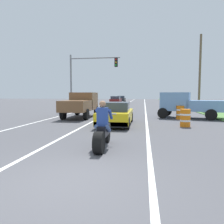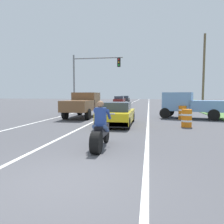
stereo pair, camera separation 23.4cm
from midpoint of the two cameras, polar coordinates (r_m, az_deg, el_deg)
The scene contains 14 objects.
ground_plane at distance 4.83m, azimuth -13.85°, elevation -17.67°, with size 160.00×160.00×0.00m, color #4C4C51.
lane_stripe_left_solid at distance 25.21m, azimuth -7.91°, elevation 0.55°, with size 0.14×120.00×0.01m, color white.
lane_stripe_right_solid at distance 24.19m, azimuth 8.68°, elevation 0.36°, with size 0.14×120.00×0.01m, color white.
lane_stripe_centre_dashed at distance 24.44m, azimuth 0.21°, elevation 0.46°, with size 0.14×120.00×0.01m, color white.
motorcycle_with_rider at distance 7.15m, azimuth -3.46°, elevation -5.22°, with size 0.70×2.21×1.62m.
sports_car_yellow at distance 12.77m, azimuth 0.53°, elevation -0.65°, with size 1.84×4.30×1.37m.
pickup_truck_left_lane_brown at distance 17.17m, azimuth -8.70°, elevation 2.28°, with size 2.02×4.80×1.98m.
pickup_truck_right_shoulder_light_blue at distance 17.29m, azimuth 19.30°, elevation 2.08°, with size 5.14×3.14×1.98m.
traffic_light_mast_near at distance 22.93m, azimuth -7.20°, elevation 10.25°, with size 5.35×0.34×6.00m.
utility_pole_roadside at distance 25.98m, azimuth 22.21°, elevation 9.67°, with size 0.24×0.24×8.43m, color brown.
construction_barrel_nearest at distance 12.67m, azimuth 18.52°, elevation -1.50°, with size 0.58×0.58×1.00m.
construction_barrel_mid at distance 16.38m, azimuth 17.39°, elevation -0.11°, with size 0.58×0.58×1.00m.
distant_car_far_ahead at distance 39.34m, azimuth 0.81°, elevation 3.20°, with size 1.80×4.00×1.50m.
distant_car_further_ahead at distance 48.88m, azimuth 2.34°, elevation 3.50°, with size 1.80×4.00×1.50m.
Camera 1 is at (1.62, -4.14, 1.83)m, focal length 34.15 mm.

